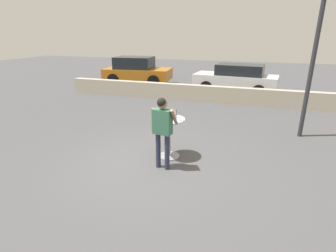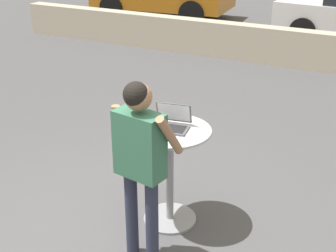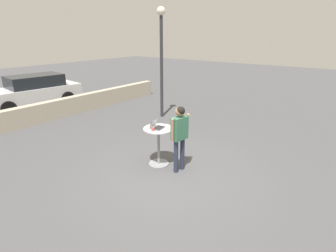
# 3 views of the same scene
# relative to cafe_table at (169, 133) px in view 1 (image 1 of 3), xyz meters

# --- Properties ---
(ground_plane) EXTENTS (50.00, 50.00, 0.00)m
(ground_plane) POSITION_rel_cafe_table_xyz_m (-0.32, -0.60, -0.64)
(ground_plane) COLOR #4C4C4F
(pavement_kerb) EXTENTS (13.00, 0.35, 0.73)m
(pavement_kerb) POSITION_rel_cafe_table_xyz_m (-0.32, 5.72, -0.27)
(pavement_kerb) COLOR #B2A893
(pavement_kerb) RESTS_ON ground_plane
(cafe_table) EXTENTS (0.76, 0.76, 0.99)m
(cafe_table) POSITION_rel_cafe_table_xyz_m (0.00, 0.00, 0.00)
(cafe_table) COLOR gray
(cafe_table) RESTS_ON ground_plane
(laptop) EXTENTS (0.38, 0.34, 0.22)m
(laptop) POSITION_rel_cafe_table_xyz_m (-0.01, 0.04, 0.40)
(laptop) COLOR #515156
(laptop) RESTS_ON cafe_table
(coffee_mug) EXTENTS (0.10, 0.07, 0.09)m
(coffee_mug) POSITION_rel_cafe_table_xyz_m (-0.23, -0.01, 0.40)
(coffee_mug) COLOR #C14C42
(coffee_mug) RESTS_ON cafe_table
(standing_person) EXTENTS (0.58, 0.33, 1.64)m
(standing_person) POSITION_rel_cafe_table_xyz_m (0.04, -0.61, 0.41)
(standing_person) COLOR #282D42
(standing_person) RESTS_ON ground_plane
(parked_car_near_street) EXTENTS (4.26, 2.07, 1.43)m
(parked_car_near_street) POSITION_rel_cafe_table_xyz_m (0.98, 8.21, 0.10)
(parked_car_near_street) COLOR silver
(parked_car_near_street) RESTS_ON ground_plane
(parked_car_further_down) EXTENTS (4.05, 2.24, 1.60)m
(parked_car_further_down) POSITION_rel_cafe_table_xyz_m (-4.84, 8.81, 0.18)
(parked_car_further_down) COLOR #B76B19
(parked_car_further_down) RESTS_ON ground_plane
(street_lamp) EXTENTS (0.32, 0.32, 4.13)m
(street_lamp) POSITION_rel_cafe_table_xyz_m (3.30, 2.52, 2.04)
(street_lamp) COLOR #2D2D33
(street_lamp) RESTS_ON ground_plane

